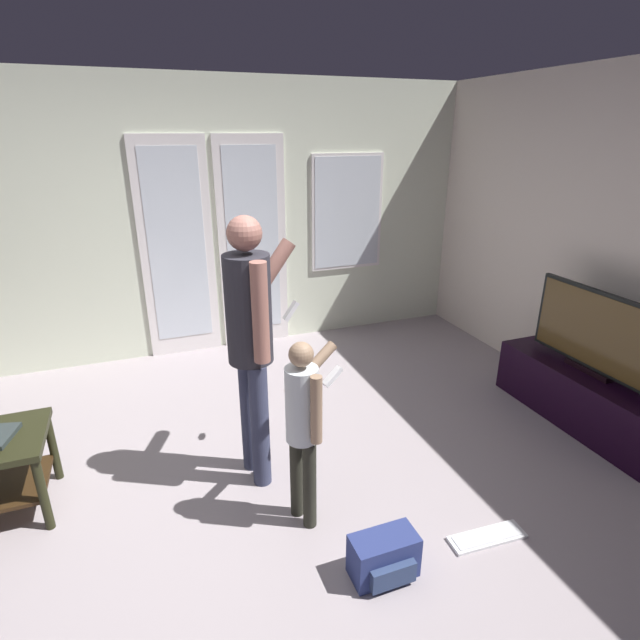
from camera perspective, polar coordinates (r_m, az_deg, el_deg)
name	(u,v)px	position (r m, az deg, el deg)	size (l,w,h in m)	color
ground_plane	(218,523)	(3.14, -11.72, -21.94)	(6.31, 5.11, 0.02)	#9C9195
wall_back_with_doors	(170,226)	(4.91, -16.90, 10.37)	(6.31, 0.09, 2.62)	silver
tv_stand	(583,397)	(4.30, 28.05, -7.85)	(0.43, 1.39, 0.43)	black
flat_screen_tv	(596,333)	(4.10, 29.25, -1.28)	(0.08, 1.07, 0.62)	black
person_adult	(251,331)	(2.93, -7.91, -1.31)	(0.52, 0.51, 1.69)	#353953
person_child	(304,418)	(2.70, -1.90, -11.25)	(0.42, 0.40, 1.12)	#292921
backpack	(384,557)	(2.76, 7.42, -25.47)	(0.34, 0.21, 0.23)	navy
loose_keyboard	(487,537)	(3.12, 18.71, -22.62)	(0.45, 0.16, 0.02)	white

